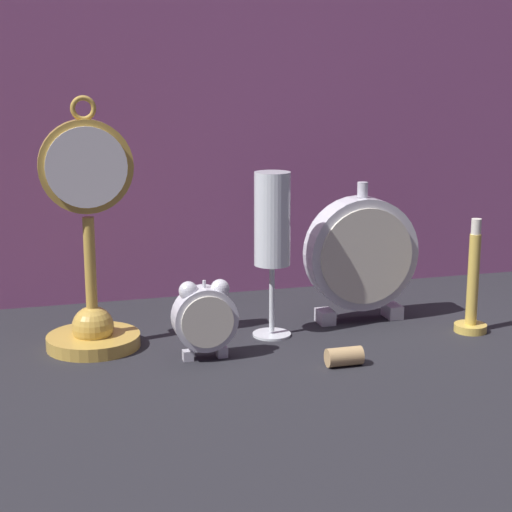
{
  "coord_description": "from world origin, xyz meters",
  "views": [
    {
      "loc": [
        -0.28,
        -0.9,
        0.34
      ],
      "look_at": [
        0.0,
        0.08,
        0.11
      ],
      "focal_mm": 60.0,
      "sensor_mm": 36.0,
      "label": 1
    }
  ],
  "objects": [
    {
      "name": "mantel_clock_silver",
      "position": [
        0.16,
        0.13,
        0.09
      ],
      "size": [
        0.15,
        0.04,
        0.19
      ],
      "color": "silver",
      "rests_on": "ground_plane"
    },
    {
      "name": "alarm_clock_twin_bell",
      "position": [
        -0.07,
        0.04,
        0.05
      ],
      "size": [
        0.08,
        0.03,
        0.1
      ],
      "color": "silver",
      "rests_on": "ground_plane"
    },
    {
      "name": "ground_plane",
      "position": [
        0.0,
        0.0,
        0.0
      ],
      "size": [
        4.0,
        4.0,
        0.0
      ],
      "primitive_type": "plane",
      "color": "#232328"
    },
    {
      "name": "brass_candlestick",
      "position": [
        0.28,
        0.05,
        0.05
      ],
      "size": [
        0.04,
        0.04,
        0.15
      ],
      "color": "gold",
      "rests_on": "ground_plane"
    },
    {
      "name": "fabric_backdrop_drape",
      "position": [
        0.0,
        0.33,
        0.29
      ],
      "size": [
        1.28,
        0.01,
        0.58
      ],
      "primitive_type": "cube",
      "color": "#8E4C7F",
      "rests_on": "ground_plane"
    },
    {
      "name": "champagne_flute",
      "position": [
        0.03,
        0.1,
        0.14
      ],
      "size": [
        0.05,
        0.05,
        0.21
      ],
      "color": "silver",
      "rests_on": "ground_plane"
    },
    {
      "name": "wine_cork",
      "position": [
        0.08,
        -0.03,
        0.01
      ],
      "size": [
        0.04,
        0.02,
        0.02
      ],
      "primitive_type": "cylinder",
      "rotation": [
        0.0,
        1.57,
        0.0
      ],
      "color": "tan",
      "rests_on": "ground_plane"
    },
    {
      "name": "pocket_watch_on_stand",
      "position": [
        -0.2,
        0.12,
        0.1
      ],
      "size": [
        0.11,
        0.11,
        0.31
      ],
      "color": "gold",
      "rests_on": "ground_plane"
    }
  ]
}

